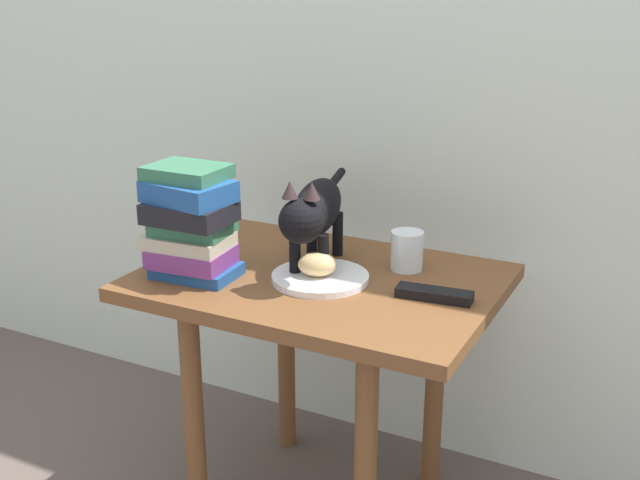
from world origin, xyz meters
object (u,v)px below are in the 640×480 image
object	(u,v)px
side_table	(320,316)
tv_remote	(434,294)
plate	(320,278)
cat	(315,211)
candle_jar	(407,253)
book_stack	(190,222)
bread_roll	(317,264)

from	to	relation	value
side_table	tv_remote	world-z (taller)	tv_remote
plate	cat	distance (m)	0.14
plate	candle_jar	xyz separation A→B (m)	(0.13, 0.15, 0.03)
book_stack	candle_jar	world-z (taller)	book_stack
bread_roll	candle_jar	distance (m)	0.21
side_table	book_stack	distance (m)	0.34
side_table	bread_roll	distance (m)	0.14
side_table	book_stack	bearing A→B (deg)	-152.46
tv_remote	bread_roll	bearing A→B (deg)	179.80
candle_jar	plate	bearing A→B (deg)	-132.70
bread_roll	tv_remote	world-z (taller)	bread_roll
cat	bread_roll	bearing A→B (deg)	-58.10
side_table	book_stack	world-z (taller)	book_stack
plate	bread_roll	bearing A→B (deg)	-106.25
side_table	candle_jar	world-z (taller)	candle_jar
candle_jar	tv_remote	xyz separation A→B (m)	(0.11, -0.13, -0.03)
side_table	bread_roll	xyz separation A→B (m)	(0.01, -0.03, 0.13)
plate	book_stack	world-z (taller)	book_stack
bread_roll	cat	world-z (taller)	cat
plate	candle_jar	world-z (taller)	candle_jar
plate	candle_jar	distance (m)	0.20
plate	candle_jar	bearing A→B (deg)	47.30
candle_jar	cat	bearing A→B (deg)	-151.35
candle_jar	book_stack	bearing A→B (deg)	-147.60
cat	book_stack	distance (m)	0.26
candle_jar	tv_remote	bearing A→B (deg)	-50.01
cat	candle_jar	world-z (taller)	cat
book_stack	tv_remote	xyz separation A→B (m)	(0.49, 0.12, -0.11)
book_stack	tv_remote	bearing A→B (deg)	13.14
cat	tv_remote	size ratio (longest dim) A/B	3.11
cat	tv_remote	xyz separation A→B (m)	(0.28, -0.03, -0.12)
candle_jar	tv_remote	size ratio (longest dim) A/B	0.57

